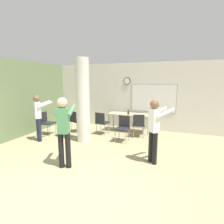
{
  "coord_description": "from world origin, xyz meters",
  "views": [
    {
      "loc": [
        1.94,
        -2.3,
        2.05
      ],
      "look_at": [
        -0.02,
        2.84,
        1.07
      ],
      "focal_mm": 28.0,
      "sensor_mm": 36.0,
      "label": 1
    }
  ],
  "objects_px": {
    "chair_near_pillar": "(76,120)",
    "chair_table_front": "(123,127)",
    "folding_table": "(129,115)",
    "person_watching_back": "(38,114)",
    "chair_table_left": "(102,121)",
    "bottle_on_table": "(128,112)",
    "person_playing_front": "(64,127)",
    "person_playing_side": "(155,126)",
    "chair_by_left_wall": "(47,121)",
    "chair_table_right": "(139,124)"
  },
  "relations": [
    {
      "from": "person_watching_back",
      "to": "chair_table_right",
      "type": "bearing_deg",
      "value": 27.47
    },
    {
      "from": "chair_table_front",
      "to": "person_playing_side",
      "type": "xyz_separation_m",
      "value": [
        1.21,
        -1.28,
        0.44
      ]
    },
    {
      "from": "bottle_on_table",
      "to": "chair_table_left",
      "type": "distance_m",
      "value": 1.13
    },
    {
      "from": "folding_table",
      "to": "person_playing_side",
      "type": "bearing_deg",
      "value": -62.19
    },
    {
      "from": "chair_near_pillar",
      "to": "person_playing_side",
      "type": "bearing_deg",
      "value": -26.22
    },
    {
      "from": "folding_table",
      "to": "bottle_on_table",
      "type": "bearing_deg",
      "value": -93.92
    },
    {
      "from": "person_watching_back",
      "to": "chair_near_pillar",
      "type": "bearing_deg",
      "value": 65.95
    },
    {
      "from": "folding_table",
      "to": "person_playing_front",
      "type": "bearing_deg",
      "value": -100.39
    },
    {
      "from": "person_playing_side",
      "to": "person_watching_back",
      "type": "height_order",
      "value": "person_playing_side"
    },
    {
      "from": "bottle_on_table",
      "to": "person_playing_front",
      "type": "relative_size",
      "value": 0.13
    },
    {
      "from": "folding_table",
      "to": "chair_table_left",
      "type": "xyz_separation_m",
      "value": [
        -0.9,
        -0.77,
        -0.17
      ]
    },
    {
      "from": "chair_table_right",
      "to": "person_watching_back",
      "type": "distance_m",
      "value": 3.53
    },
    {
      "from": "chair_near_pillar",
      "to": "person_playing_front",
      "type": "distance_m",
      "value": 2.99
    },
    {
      "from": "person_playing_side",
      "to": "person_playing_front",
      "type": "distance_m",
      "value": 2.18
    },
    {
      "from": "person_playing_front",
      "to": "person_playing_side",
      "type": "bearing_deg",
      "value": 26.8
    },
    {
      "from": "person_watching_back",
      "to": "person_playing_side",
      "type": "bearing_deg",
      "value": -4.1
    },
    {
      "from": "folding_table",
      "to": "chair_near_pillar",
      "type": "distance_m",
      "value": 2.18
    },
    {
      "from": "chair_by_left_wall",
      "to": "chair_table_front",
      "type": "height_order",
      "value": "same"
    },
    {
      "from": "chair_near_pillar",
      "to": "chair_table_front",
      "type": "relative_size",
      "value": 1.0
    },
    {
      "from": "chair_by_left_wall",
      "to": "person_playing_side",
      "type": "height_order",
      "value": "person_playing_side"
    },
    {
      "from": "chair_near_pillar",
      "to": "chair_by_left_wall",
      "type": "distance_m",
      "value": 1.11
    },
    {
      "from": "chair_table_front",
      "to": "person_playing_front",
      "type": "bearing_deg",
      "value": -108.0
    },
    {
      "from": "chair_table_left",
      "to": "chair_by_left_wall",
      "type": "bearing_deg",
      "value": -159.3
    },
    {
      "from": "folding_table",
      "to": "chair_table_right",
      "type": "bearing_deg",
      "value": -49.4
    },
    {
      "from": "chair_near_pillar",
      "to": "chair_table_right",
      "type": "relative_size",
      "value": 1.0
    },
    {
      "from": "folding_table",
      "to": "chair_table_front",
      "type": "relative_size",
      "value": 1.98
    },
    {
      "from": "chair_near_pillar",
      "to": "chair_table_left",
      "type": "xyz_separation_m",
      "value": [
        1.1,
        0.09,
        0.0
      ]
    },
    {
      "from": "bottle_on_table",
      "to": "person_playing_front",
      "type": "bearing_deg",
      "value": -100.66
    },
    {
      "from": "chair_by_left_wall",
      "to": "chair_table_left",
      "type": "distance_m",
      "value": 2.13
    },
    {
      "from": "person_playing_front",
      "to": "person_watching_back",
      "type": "height_order",
      "value": "person_playing_front"
    },
    {
      "from": "bottle_on_table",
      "to": "person_watching_back",
      "type": "distance_m",
      "value": 3.31
    },
    {
      "from": "chair_table_front",
      "to": "chair_by_left_wall",
      "type": "bearing_deg",
      "value": -174.04
    },
    {
      "from": "bottle_on_table",
      "to": "chair_table_left",
      "type": "relative_size",
      "value": 0.25
    },
    {
      "from": "chair_by_left_wall",
      "to": "chair_table_right",
      "type": "height_order",
      "value": "same"
    },
    {
      "from": "chair_table_left",
      "to": "person_watching_back",
      "type": "bearing_deg",
      "value": -139.72
    },
    {
      "from": "chair_near_pillar",
      "to": "chair_table_left",
      "type": "distance_m",
      "value": 1.1
    },
    {
      "from": "chair_table_front",
      "to": "person_watching_back",
      "type": "distance_m",
      "value": 2.91
    },
    {
      "from": "chair_by_left_wall",
      "to": "chair_table_right",
      "type": "distance_m",
      "value": 3.52
    },
    {
      "from": "chair_by_left_wall",
      "to": "person_playing_front",
      "type": "height_order",
      "value": "person_playing_front"
    },
    {
      "from": "bottle_on_table",
      "to": "chair_by_left_wall",
      "type": "xyz_separation_m",
      "value": [
        -2.88,
        -1.38,
        -0.31
      ]
    },
    {
      "from": "chair_by_left_wall",
      "to": "person_playing_front",
      "type": "distance_m",
      "value": 3.02
    },
    {
      "from": "folding_table",
      "to": "chair_table_right",
      "type": "xyz_separation_m",
      "value": [
        0.51,
        -0.59,
        -0.17
      ]
    },
    {
      "from": "folding_table",
      "to": "chair_by_left_wall",
      "type": "relative_size",
      "value": 1.98
    },
    {
      "from": "folding_table",
      "to": "person_watching_back",
      "type": "xyz_separation_m",
      "value": [
        -2.6,
        -2.21,
        0.25
      ]
    },
    {
      "from": "chair_by_left_wall",
      "to": "chair_table_left",
      "type": "relative_size",
      "value": 1.0
    },
    {
      "from": "person_watching_back",
      "to": "chair_table_left",
      "type": "bearing_deg",
      "value": 40.28
    },
    {
      "from": "chair_by_left_wall",
      "to": "person_watching_back",
      "type": "bearing_deg",
      "value": -67.12
    },
    {
      "from": "chair_near_pillar",
      "to": "chair_table_front",
      "type": "xyz_separation_m",
      "value": [
        2.1,
        -0.35,
        0.0
      ]
    },
    {
      "from": "person_watching_back",
      "to": "chair_by_left_wall",
      "type": "bearing_deg",
      "value": 112.88
    },
    {
      "from": "chair_table_front",
      "to": "person_playing_front",
      "type": "distance_m",
      "value": 2.43
    }
  ]
}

